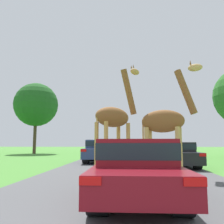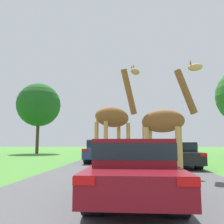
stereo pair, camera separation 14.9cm
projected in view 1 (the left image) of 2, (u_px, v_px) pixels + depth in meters
The scene contains 9 objects.
road at pixel (127, 153), 29.68m from camera, with size 7.30×120.00×0.00m.
giraffe_near_road at pixel (115, 118), 10.18m from camera, with size 2.17×2.19×4.98m.
giraffe_companion at pixel (166, 123), 9.66m from camera, with size 2.51×1.26×4.58m.
car_lead_maroon at pixel (136, 166), 5.54m from camera, with size 1.84×4.28×1.36m.
car_queue_right at pixel (137, 148), 25.46m from camera, with size 1.81×4.15×1.31m.
car_queue_left at pixel (148, 150), 19.34m from camera, with size 1.72×4.66×1.38m.
car_far_ahead at pixel (100, 150), 15.93m from camera, with size 1.92×3.99×1.49m.
car_verge_right at pixel (177, 154), 12.96m from camera, with size 1.73×4.32×1.32m.
tree_far_right at pixel (36, 105), 29.59m from camera, with size 5.39×5.39×8.73m.
Camera 1 is at (-0.03, -0.16, 1.28)m, focal length 38.00 mm.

